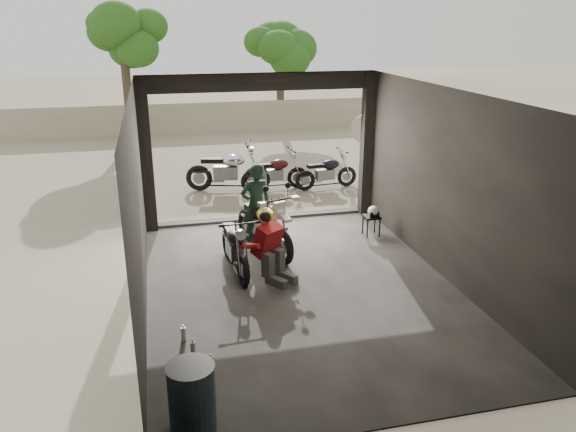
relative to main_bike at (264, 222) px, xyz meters
name	(u,v)px	position (x,y,z in m)	size (l,w,h in m)	color
ground	(301,288)	(0.30, -1.68, -0.61)	(80.00, 80.00, 0.00)	#7A6D56
garage	(294,206)	(0.30, -1.13, 0.67)	(7.00, 7.13, 3.20)	#2D2B28
boundary_wall	(211,117)	(0.30, 12.32, -0.01)	(18.00, 0.30, 1.20)	gray
tree_left	(121,27)	(-2.70, 10.82, 3.37)	(2.20, 2.20, 5.60)	#382B1E
tree_right	(280,38)	(3.10, 12.32, 2.95)	(2.20, 2.20, 5.00)	#382B1E
main_bike	(264,222)	(0.00, 0.00, 0.00)	(0.76, 1.84, 1.22)	beige
left_bike	(235,243)	(-0.67, -0.74, -0.08)	(0.65, 1.59, 1.07)	black
outside_bike_a	(228,167)	(-0.12, 4.21, 0.03)	(0.78, 1.90, 1.29)	black
outside_bike_b	(275,170)	(1.07, 4.03, -0.08)	(0.65, 1.57, 1.06)	#3B0E0E
outside_bike_c	(326,170)	(2.42, 3.82, -0.10)	(0.62, 1.51, 1.02)	black
rider	(256,206)	(-0.09, 0.33, 0.23)	(0.61, 0.40, 1.68)	black
mechanic	(273,249)	(-0.10, -1.30, -0.03)	(0.60, 0.81, 1.17)	#AA1916
stool	(371,219)	(2.30, 0.30, -0.24)	(0.32, 0.32, 0.44)	black
helmet	(373,211)	(2.32, 0.29, -0.06)	(0.22, 0.23, 0.21)	white
oil_drum	(192,398)	(-1.70, -4.68, -0.22)	(0.51, 0.51, 0.79)	#38545F
sign_post	(364,143)	(3.03, 2.78, 0.78)	(0.70, 0.08, 2.10)	black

